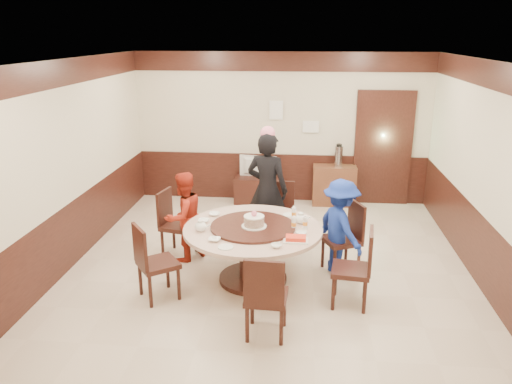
# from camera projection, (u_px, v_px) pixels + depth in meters

# --- Properties ---
(room) EXTENTS (6.00, 6.04, 2.84)m
(room) POSITION_uv_depth(u_px,v_px,m) (270.00, 193.00, 6.67)
(room) COLOR beige
(room) RESTS_ON ground
(banquet_table) EXTENTS (1.78, 1.78, 0.78)m
(banquet_table) POSITION_uv_depth(u_px,v_px,m) (253.00, 243.00, 6.44)
(banquet_table) COLOR black
(banquet_table) RESTS_ON ground
(chair_0) EXTENTS (0.58, 0.58, 0.97)m
(chair_0) POSITION_uv_depth(u_px,v_px,m) (342.00, 250.00, 6.79)
(chair_0) COLOR black
(chair_0) RESTS_ON ground
(chair_1) EXTENTS (0.44, 0.45, 0.97)m
(chair_1) POSITION_uv_depth(u_px,v_px,m) (280.00, 226.00, 7.62)
(chair_1) COLOR black
(chair_1) RESTS_ON ground
(chair_2) EXTENTS (0.53, 0.52, 0.97)m
(chair_2) POSITION_uv_depth(u_px,v_px,m) (178.00, 235.00, 7.29)
(chair_2) COLOR black
(chair_2) RESTS_ON ground
(chair_3) EXTENTS (0.62, 0.62, 0.97)m
(chair_3) POSITION_uv_depth(u_px,v_px,m) (157.00, 275.00, 6.09)
(chair_3) COLOR black
(chair_3) RESTS_ON ground
(chair_4) EXTENTS (0.46, 0.47, 0.97)m
(chair_4) POSITION_uv_depth(u_px,v_px,m) (266.00, 310.00, 5.32)
(chair_4) COLOR black
(chair_4) RESTS_ON ground
(chair_5) EXTENTS (0.50, 0.49, 0.97)m
(chair_5) POSITION_uv_depth(u_px,v_px,m) (352.00, 281.00, 5.94)
(chair_5) COLOR black
(chair_5) RESTS_ON ground
(person_standing) EXTENTS (0.74, 0.59, 1.75)m
(person_standing) POSITION_uv_depth(u_px,v_px,m) (267.00, 190.00, 7.47)
(person_standing) COLOR black
(person_standing) RESTS_ON ground
(person_red) EXTENTS (0.77, 0.80, 1.29)m
(person_red) POSITION_uv_depth(u_px,v_px,m) (184.00, 217.00, 7.04)
(person_red) COLOR #A32615
(person_red) RESTS_ON ground
(person_blue) EXTENTS (0.86, 0.98, 1.32)m
(person_blue) POSITION_uv_depth(u_px,v_px,m) (340.00, 227.00, 6.63)
(person_blue) COLOR navy
(person_blue) RESTS_ON ground
(birthday_cake) EXTENTS (0.32, 0.32, 0.21)m
(birthday_cake) POSITION_uv_depth(u_px,v_px,m) (254.00, 221.00, 6.31)
(birthday_cake) COLOR white
(birthday_cake) RESTS_ON banquet_table
(teapot_left) EXTENTS (0.17, 0.15, 0.13)m
(teapot_left) POSITION_uv_depth(u_px,v_px,m) (201.00, 227.00, 6.25)
(teapot_left) COLOR white
(teapot_left) RESTS_ON banquet_table
(teapot_right) EXTENTS (0.17, 0.15, 0.13)m
(teapot_right) POSITION_uv_depth(u_px,v_px,m) (301.00, 219.00, 6.50)
(teapot_right) COLOR white
(teapot_right) RESTS_ON banquet_table
(bowl_0) EXTENTS (0.15, 0.15, 0.04)m
(bowl_0) POSITION_uv_depth(u_px,v_px,m) (214.00, 214.00, 6.79)
(bowl_0) COLOR white
(bowl_0) RESTS_ON banquet_table
(bowl_1) EXTENTS (0.13, 0.13, 0.04)m
(bowl_1) POSITION_uv_depth(u_px,v_px,m) (276.00, 246.00, 5.78)
(bowl_1) COLOR white
(bowl_1) RESTS_ON banquet_table
(bowl_2) EXTENTS (0.14, 0.14, 0.04)m
(bowl_2) POSITION_uv_depth(u_px,v_px,m) (215.00, 240.00, 5.96)
(bowl_2) COLOR white
(bowl_2) RESTS_ON banquet_table
(bowl_3) EXTENTS (0.14, 0.14, 0.04)m
(bowl_3) POSITION_uv_depth(u_px,v_px,m) (301.00, 233.00, 6.14)
(bowl_3) COLOR white
(bowl_3) RESTS_ON banquet_table
(bowl_4) EXTENTS (0.15, 0.15, 0.04)m
(bowl_4) POSITION_uv_depth(u_px,v_px,m) (204.00, 221.00, 6.56)
(bowl_4) COLOR white
(bowl_4) RESTS_ON banquet_table
(saucer_near) EXTENTS (0.18, 0.18, 0.01)m
(saucer_near) POSITION_uv_depth(u_px,v_px,m) (226.00, 247.00, 5.78)
(saucer_near) COLOR white
(saucer_near) RESTS_ON banquet_table
(saucer_far) EXTENTS (0.18, 0.18, 0.01)m
(saucer_far) POSITION_uv_depth(u_px,v_px,m) (289.00, 215.00, 6.81)
(saucer_far) COLOR white
(saucer_far) RESTS_ON banquet_table
(shrimp_platter) EXTENTS (0.30, 0.20, 0.06)m
(shrimp_platter) POSITION_uv_depth(u_px,v_px,m) (296.00, 239.00, 5.95)
(shrimp_platter) COLOR white
(shrimp_platter) RESTS_ON banquet_table
(bottle_0) EXTENTS (0.06, 0.06, 0.16)m
(bottle_0) POSITION_uv_depth(u_px,v_px,m) (294.00, 223.00, 6.29)
(bottle_0) COLOR white
(bottle_0) RESTS_ON banquet_table
(bottle_1) EXTENTS (0.06, 0.06, 0.16)m
(bottle_1) POSITION_uv_depth(u_px,v_px,m) (305.00, 223.00, 6.32)
(bottle_1) COLOR white
(bottle_1) RESTS_ON banquet_table
(bottle_2) EXTENTS (0.06, 0.06, 0.16)m
(bottle_2) POSITION_uv_depth(u_px,v_px,m) (294.00, 213.00, 6.66)
(bottle_2) COLOR white
(bottle_2) RESTS_ON banquet_table
(tv_stand) EXTENTS (0.85, 0.45, 0.50)m
(tv_stand) POSITION_uv_depth(u_px,v_px,m) (257.00, 190.00, 9.56)
(tv_stand) COLOR black
(tv_stand) RESTS_ON ground
(television) EXTENTS (0.71, 0.18, 0.41)m
(television) POSITION_uv_depth(u_px,v_px,m) (257.00, 167.00, 9.42)
(television) COLOR gray
(television) RESTS_ON tv_stand
(side_cabinet) EXTENTS (0.80, 0.40, 0.75)m
(side_cabinet) POSITION_uv_depth(u_px,v_px,m) (334.00, 185.00, 9.41)
(side_cabinet) COLOR brown
(side_cabinet) RESTS_ON ground
(thermos) EXTENTS (0.15, 0.15, 0.38)m
(thermos) POSITION_uv_depth(u_px,v_px,m) (339.00, 156.00, 9.23)
(thermos) COLOR silver
(thermos) RESTS_ON side_cabinet
(notice_left) EXTENTS (0.25, 0.00, 0.35)m
(notice_left) POSITION_uv_depth(u_px,v_px,m) (276.00, 110.00, 9.26)
(notice_left) COLOR white
(notice_left) RESTS_ON room
(notice_right) EXTENTS (0.30, 0.00, 0.22)m
(notice_right) POSITION_uv_depth(u_px,v_px,m) (311.00, 127.00, 9.29)
(notice_right) COLOR white
(notice_right) RESTS_ON room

